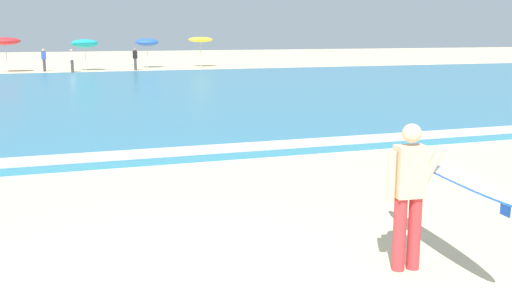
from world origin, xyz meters
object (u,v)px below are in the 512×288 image
at_px(beach_umbrella_1, 5,41).
at_px(beachgoer_near_row_left, 72,60).
at_px(beachgoer_near_row_mid, 135,58).
at_px(beach_umbrella_2, 85,44).
at_px(beach_umbrella_4, 201,40).
at_px(beachgoer_near_row_right, 44,59).
at_px(surfer_with_board, 429,183).
at_px(beach_umbrella_3, 147,42).

height_order(beach_umbrella_1, beachgoer_near_row_left, beach_umbrella_1).
xyz_separation_m(beach_umbrella_1, beachgoer_near_row_mid, (8.62, -0.76, -1.27)).
relative_size(beach_umbrella_2, beach_umbrella_4, 0.98).
xyz_separation_m(beachgoer_near_row_mid, beachgoer_near_row_right, (-6.21, 0.75, 0.00)).
height_order(surfer_with_board, beach_umbrella_2, beach_umbrella_2).
bearing_deg(beach_umbrella_3, surfer_with_board, -93.67).
bearing_deg(beach_umbrella_2, beachgoer_near_row_right, 179.13).
bearing_deg(beachgoer_near_row_mid, beach_umbrella_3, 63.64).
relative_size(beach_umbrella_4, beachgoer_near_row_right, 1.48).
xyz_separation_m(beachgoer_near_row_left, beachgoer_near_row_mid, (4.38, 0.64, 0.00)).
height_order(beach_umbrella_3, beachgoer_near_row_right, beach_umbrella_3).
bearing_deg(beach_umbrella_2, beach_umbrella_4, 10.98).
distance_m(beach_umbrella_3, beachgoer_near_row_right, 7.73).
bearing_deg(beach_umbrella_1, beach_umbrella_3, 9.98).
height_order(beach_umbrella_4, beachgoer_near_row_left, beach_umbrella_4).
relative_size(surfer_with_board, beach_umbrella_3, 1.18).
bearing_deg(beach_umbrella_3, beach_umbrella_2, -159.04).
bearing_deg(beach_umbrella_2, surfer_with_board, -86.80).
bearing_deg(beach_umbrella_2, beachgoer_near_row_mid, -11.71).
bearing_deg(beach_umbrella_1, surfer_with_board, -79.09).
bearing_deg(beachgoer_near_row_left, beachgoer_near_row_mid, 8.31).
height_order(beachgoer_near_row_left, beachgoer_near_row_right, same).
xyz_separation_m(beach_umbrella_2, beachgoer_near_row_left, (-0.95, -1.35, -1.07)).
bearing_deg(beach_umbrella_1, beachgoer_near_row_right, -0.20).
distance_m(beach_umbrella_2, beachgoer_near_row_mid, 3.66).
bearing_deg(beach_umbrella_1, beach_umbrella_2, -0.56).
distance_m(beach_umbrella_1, beachgoer_near_row_mid, 8.75).
distance_m(surfer_with_board, beach_umbrella_2, 37.95).
xyz_separation_m(beach_umbrella_2, beach_umbrella_4, (8.86, 1.72, 0.22)).
height_order(surfer_with_board, beachgoer_near_row_right, surfer_with_board).
xyz_separation_m(beach_umbrella_1, beach_umbrella_3, (9.86, 1.73, -0.16)).
bearing_deg(beachgoer_near_row_right, beachgoer_near_row_left, -37.22).
bearing_deg(beachgoer_near_row_left, beach_umbrella_4, 17.37).
xyz_separation_m(beach_umbrella_3, beachgoer_near_row_left, (-5.61, -3.13, -1.11)).
distance_m(surfer_with_board, beach_umbrella_3, 39.75).
distance_m(beach_umbrella_2, beachgoer_near_row_left, 1.97).
height_order(surfer_with_board, beachgoer_near_row_left, surfer_with_board).
bearing_deg(beachgoer_near_row_left, beachgoer_near_row_right, 142.78).
bearing_deg(beachgoer_near_row_right, beachgoer_near_row_mid, -6.91).
distance_m(surfer_with_board, beachgoer_near_row_mid, 37.19).
height_order(beach_umbrella_3, beachgoer_near_row_left, beach_umbrella_3).
xyz_separation_m(surfer_with_board, beach_umbrella_3, (2.55, 39.66, 0.92)).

